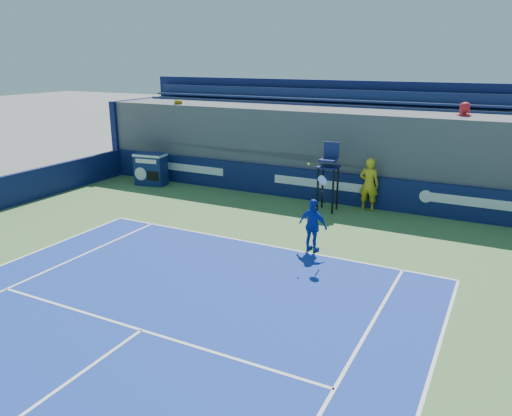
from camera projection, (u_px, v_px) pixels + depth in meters
The scene contains 6 objects.
ball_person at pixel (369, 184), 17.92m from camera, with size 0.70×0.46×1.92m, color gold.
back_hoarding at pixel (323, 187), 19.09m from camera, with size 20.40×0.21×1.20m.
match_clock at pixel (151, 168), 21.56m from camera, with size 1.41×0.90×1.40m.
umpire_chair at pixel (329, 169), 17.71m from camera, with size 0.72×0.72×2.48m.
tennis_player at pixel (313, 225), 14.10m from camera, with size 0.96×0.59×2.57m.
stadium_seating at pixel (341, 146), 20.48m from camera, with size 21.00×4.05×4.40m.
Camera 1 is at (6.22, -0.52, 5.36)m, focal length 35.00 mm.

